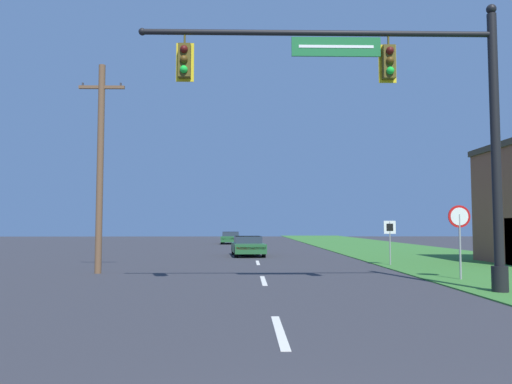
{
  "coord_description": "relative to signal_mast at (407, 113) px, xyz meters",
  "views": [
    {
      "loc": [
        -0.6,
        -2.89,
        1.87
      ],
      "look_at": [
        0.0,
        26.24,
        3.81
      ],
      "focal_mm": 35.0,
      "sensor_mm": 36.0,
      "label": 1
    }
  ],
  "objects": [
    {
      "name": "far_car",
      "position": [
        -6.02,
        36.75,
        -4.41
      ],
      "size": [
        1.82,
        4.57,
        1.19
      ],
      "color": "black",
      "rests_on": "ground"
    },
    {
      "name": "route_sign_post",
      "position": [
        2.18,
        9.36,
        -3.49
      ],
      "size": [
        0.55,
        0.06,
        2.03
      ],
      "color": "gray",
      "rests_on": "grass_verge_right"
    },
    {
      "name": "car_ahead",
      "position": [
        -4.38,
        16.87,
        -4.41
      ],
      "size": [
        2.16,
        4.56,
        1.19
      ],
      "color": "black",
      "rests_on": "ground"
    },
    {
      "name": "signal_mast",
      "position": [
        0.0,
        0.0,
        0.0
      ],
      "size": [
        10.23,
        0.47,
        8.12
      ],
      "color": "black",
      "rests_on": "grass_verge_right"
    },
    {
      "name": "stop_sign",
      "position": [
        2.78,
        3.18,
        -3.15
      ],
      "size": [
        0.76,
        0.07,
        2.5
      ],
      "color": "gray",
      "rests_on": "grass_verge_right"
    },
    {
      "name": "grass_verge_right",
      "position": [
        6.59,
        19.2,
        -5.0
      ],
      "size": [
        10.0,
        110.0,
        0.04
      ],
      "color": "#38752D",
      "rests_on": "ground"
    },
    {
      "name": "utility_pole_near",
      "position": [
        -10.24,
        5.91,
        -0.75
      ],
      "size": [
        1.8,
        0.26,
        8.24
      ],
      "color": "brown",
      "rests_on": "ground"
    },
    {
      "name": "road_center_line",
      "position": [
        -3.91,
        11.2,
        -5.01
      ],
      "size": [
        0.16,
        34.8,
        0.01
      ],
      "color": "silver",
      "rests_on": "ground"
    }
  ]
}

